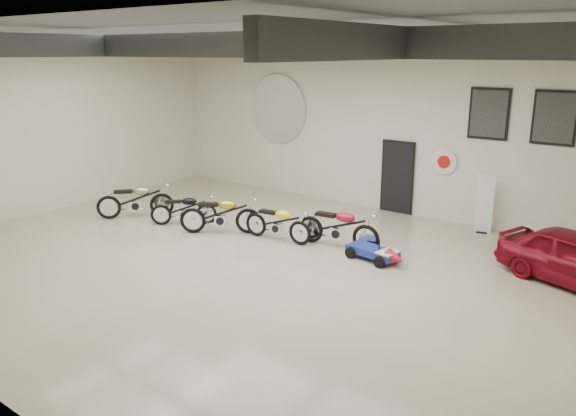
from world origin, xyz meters
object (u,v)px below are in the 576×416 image
Objects in this scene: banner_stand at (485,203)px; motorcycle_silver at (135,199)px; go_kart at (377,250)px; motorcycle_black at (183,208)px; motorcycle_red at (338,226)px; motorcycle_gold at (220,213)px; motorcycle_yellow at (277,222)px.

banner_stand is 9.71m from motorcycle_silver.
banner_stand is 1.11× the size of go_kart.
motorcycle_black is 4.53m from motorcycle_red.
motorcycle_silver reaches higher than motorcycle_black.
motorcycle_gold is at bearing -152.08° from banner_stand.
motorcycle_gold is (2.97, 0.42, -0.01)m from motorcycle_silver.
motorcycle_silver is at bearing -174.82° from motorcycle_red.
motorcycle_black is (1.62, 0.37, -0.09)m from motorcycle_silver.
banner_stand is at bearing 45.78° from motorcycle_red.
go_kart is at bearing -19.71° from motorcycle_red.
motorcycle_black is at bearing -163.61° from go_kart.
motorcycle_gold is 3.21m from motorcycle_red.
go_kart is at bearing -33.46° from motorcycle_black.
motorcycle_black is at bearing 146.93° from motorcycle_gold.
go_kart is (5.67, 0.69, -0.19)m from motorcycle_black.
motorcycle_black is 1.35m from motorcycle_gold.
motorcycle_silver is 1.66m from motorcycle_black.
motorcycle_black is at bearing -174.94° from motorcycle_red.
banner_stand is at bearing 80.30° from go_kart.
go_kart is (2.75, 0.19, -0.22)m from motorcycle_yellow.
motorcycle_yellow is (4.54, 0.87, -0.06)m from motorcycle_silver.
motorcycle_black is 2.96m from motorcycle_yellow.
motorcycle_red is at bearing -18.99° from motorcycle_gold.
go_kart is (-1.24, -3.57, -0.56)m from banner_stand.
motorcycle_black is at bearing -175.19° from motorcycle_yellow.
motorcycle_gold is at bearing -39.69° from motorcycle_silver.
banner_stand is 0.87× the size of motorcycle_yellow.
banner_stand reaches higher than motorcycle_silver.
motorcycle_red is (1.51, 0.47, 0.06)m from motorcycle_yellow.
motorcycle_silver reaches higher than motorcycle_yellow.
motorcycle_silver is at bearing 152.66° from motorcycle_gold.
banner_stand is 0.78× the size of motorcycle_silver.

